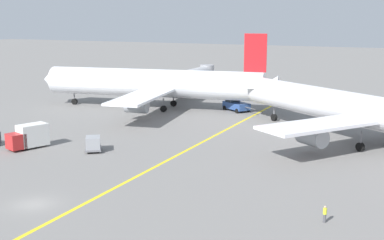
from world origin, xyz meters
TOP-DOWN VIEW (x-y plane):
  - ground_plane at (0.00, 0.00)m, footprint 600.00×600.00m
  - taxiway_stripe at (4.51, 10.00)m, footprint 1.46×120.00m
  - airliner_at_gate_left at (-16.97, 54.79)m, footprint 51.44×46.81m
  - airliner_being_pushed at (26.45, 41.19)m, footprint 48.69×36.82m
  - pushback_tug at (-0.80, 59.51)m, footprint 8.50×6.31m
  - gse_container_dolly_flat at (-7.33, 20.05)m, footprint 3.64×3.88m
  - gse_catering_truck_tall at (-16.94, 17.47)m, footprint 4.17×6.30m
  - ground_crew_marshaller_foreground at (27.88, 8.14)m, footprint 0.36×0.50m
  - jet_bridge at (-21.08, 83.96)m, footprint 4.28×19.88m

SIDE VIEW (x-z plane):
  - ground_plane at x=0.00m, z-range 0.00..0.00m
  - taxiway_stripe at x=4.51m, z-range 0.00..0.01m
  - ground_crew_marshaller_foreground at x=27.88m, z-range 0.03..1.68m
  - gse_container_dolly_flat at x=-7.33m, z-range 0.10..2.25m
  - pushback_tug at x=-0.80m, z-range -0.22..2.74m
  - gse_catering_truck_tall at x=-16.94m, z-range 0.01..3.51m
  - jet_bridge at x=-21.08m, z-range 1.21..7.18m
  - airliner_being_pushed at x=26.45m, z-range -2.96..13.13m
  - airliner_at_gate_left at x=-16.97m, z-range -2.60..13.10m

